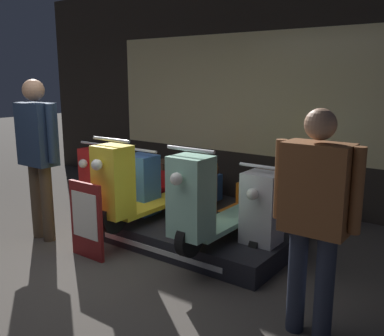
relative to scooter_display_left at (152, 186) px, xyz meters
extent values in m
plane|color=#423D38|center=(0.11, -1.28, -0.59)|extent=(30.00, 30.00, 0.00)
cube|color=#28231E|center=(0.11, 1.97, 1.01)|extent=(8.52, 0.08, 3.20)
cube|color=beige|center=(0.11, 1.93, 0.96)|extent=(4.69, 0.01, 1.70)
cube|color=black|center=(0.49, 0.08, -0.48)|extent=(2.18, 1.11, 0.22)
cube|color=silver|center=(0.49, -0.48, -0.49)|extent=(1.52, 0.01, 0.05)
cylinder|color=black|center=(0.00, -0.60, -0.21)|extent=(0.09, 0.33, 0.33)
cylinder|color=black|center=(0.00, 0.77, -0.21)|extent=(0.09, 0.33, 0.33)
cube|color=yellow|center=(0.00, 0.08, -0.22)|extent=(0.33, 1.27, 0.05)
cube|color=yellow|center=(0.00, -0.58, 0.17)|extent=(0.35, 0.29, 0.73)
cube|color=yellow|center=(0.00, 0.74, -0.13)|extent=(0.36, 0.34, 0.38)
cube|color=brown|center=(0.00, 0.73, 0.11)|extent=(0.26, 0.31, 0.10)
cylinder|color=silver|center=(0.00, -0.59, 0.60)|extent=(0.49, 0.03, 0.03)
sphere|color=white|center=(0.00, -0.78, 0.38)|extent=(0.11, 0.11, 0.11)
cylinder|color=black|center=(0.98, -0.60, -0.21)|extent=(0.09, 0.33, 0.33)
cylinder|color=black|center=(0.98, 0.77, -0.21)|extent=(0.09, 0.33, 0.33)
cube|color=#8EC6AD|center=(0.98, 0.08, -0.22)|extent=(0.33, 1.27, 0.05)
cube|color=#8EC6AD|center=(0.98, -0.58, 0.17)|extent=(0.35, 0.29, 0.73)
cube|color=#8EC6AD|center=(0.98, 0.74, -0.13)|extent=(0.36, 0.34, 0.38)
cube|color=brown|center=(0.98, 0.73, 0.11)|extent=(0.26, 0.31, 0.10)
cylinder|color=silver|center=(0.98, -0.59, 0.60)|extent=(0.49, 0.03, 0.03)
sphere|color=white|center=(0.98, -0.78, 0.38)|extent=(0.11, 0.11, 0.11)
cylinder|color=black|center=(-1.01, 0.05, -0.43)|extent=(0.09, 0.33, 0.33)
cylinder|color=black|center=(-1.01, 1.42, -0.43)|extent=(0.09, 0.33, 0.33)
cube|color=red|center=(-1.01, 0.73, -0.44)|extent=(0.33, 1.27, 0.05)
cube|color=red|center=(-1.01, 0.07, -0.05)|extent=(0.35, 0.29, 0.73)
cube|color=red|center=(-1.01, 1.39, -0.34)|extent=(0.36, 0.34, 0.38)
cube|color=brown|center=(-1.01, 1.38, -0.10)|extent=(0.26, 0.31, 0.10)
cylinder|color=silver|center=(-1.01, 0.06, 0.38)|extent=(0.49, 0.03, 0.03)
sphere|color=white|center=(-1.01, -0.13, 0.16)|extent=(0.11, 0.11, 0.11)
cylinder|color=black|center=(-0.22, 0.05, -0.43)|extent=(0.09, 0.33, 0.33)
cylinder|color=black|center=(-0.22, 1.42, -0.43)|extent=(0.09, 0.33, 0.33)
cube|color=#386BBC|center=(-0.22, 0.73, -0.44)|extent=(0.33, 1.27, 0.05)
cube|color=#386BBC|center=(-0.22, 0.07, -0.05)|extent=(0.35, 0.29, 0.73)
cube|color=#386BBC|center=(-0.22, 1.39, -0.34)|extent=(0.36, 0.34, 0.38)
cube|color=brown|center=(-0.22, 1.38, -0.10)|extent=(0.26, 0.31, 0.10)
cylinder|color=silver|center=(-0.22, 0.06, 0.38)|extent=(0.49, 0.03, 0.03)
sphere|color=white|center=(-0.22, -0.13, 0.16)|extent=(0.11, 0.11, 0.11)
cylinder|color=black|center=(0.56, 0.05, -0.43)|extent=(0.09, 0.33, 0.33)
cylinder|color=black|center=(0.56, 1.42, -0.43)|extent=(0.09, 0.33, 0.33)
cube|color=orange|center=(0.56, 0.73, -0.44)|extent=(0.33, 1.27, 0.05)
cube|color=orange|center=(0.56, 0.07, -0.05)|extent=(0.35, 0.29, 0.73)
cube|color=orange|center=(0.56, 1.39, -0.34)|extent=(0.36, 0.34, 0.38)
cube|color=brown|center=(0.56, 1.38, -0.10)|extent=(0.26, 0.31, 0.10)
cylinder|color=silver|center=(0.56, 0.06, 0.38)|extent=(0.49, 0.03, 0.03)
sphere|color=white|center=(0.56, -0.13, 0.16)|extent=(0.11, 0.11, 0.11)
cylinder|color=black|center=(1.35, 0.05, -0.43)|extent=(0.09, 0.33, 0.33)
cylinder|color=black|center=(1.35, 1.42, -0.43)|extent=(0.09, 0.33, 0.33)
cube|color=#BCBCC1|center=(1.35, 0.73, -0.44)|extent=(0.33, 1.27, 0.05)
cube|color=#BCBCC1|center=(1.35, 0.07, -0.05)|extent=(0.35, 0.29, 0.73)
cube|color=#BCBCC1|center=(1.35, 1.39, -0.34)|extent=(0.36, 0.34, 0.38)
cube|color=brown|center=(1.35, 1.38, -0.10)|extent=(0.26, 0.31, 0.10)
cylinder|color=silver|center=(1.35, 0.06, 0.38)|extent=(0.49, 0.03, 0.03)
sphere|color=white|center=(1.35, -0.13, 0.16)|extent=(0.11, 0.11, 0.11)
cylinder|color=#473828|center=(-1.03, -0.79, -0.17)|extent=(0.13, 0.13, 0.85)
cylinder|color=#473828|center=(-0.84, -0.79, -0.17)|extent=(0.13, 0.13, 0.85)
cube|color=#1E2D47|center=(-0.94, -0.79, 0.60)|extent=(0.43, 0.24, 0.67)
cylinder|color=#1E2D47|center=(-1.19, -0.79, 0.62)|extent=(0.08, 0.08, 0.62)
cylinder|color=#1E2D47|center=(-0.68, -0.79, 0.62)|extent=(0.08, 0.08, 0.62)
sphere|color=#A87A5B|center=(-0.94, -0.79, 1.07)|extent=(0.23, 0.23, 0.23)
cylinder|color=#232838|center=(2.07, -0.79, -0.21)|extent=(0.13, 0.13, 0.77)
cylinder|color=#232838|center=(2.27, -0.79, -0.21)|extent=(0.13, 0.13, 0.77)
cube|color=brown|center=(2.17, -0.79, 0.48)|extent=(0.44, 0.25, 0.61)
cylinder|color=brown|center=(1.91, -0.79, 0.51)|extent=(0.08, 0.08, 0.56)
cylinder|color=brown|center=(2.43, -0.79, 0.51)|extent=(0.08, 0.08, 0.56)
sphere|color=#A87A5B|center=(2.17, -0.79, 0.91)|extent=(0.21, 0.21, 0.21)
cube|color=maroon|center=(-0.12, -0.84, -0.20)|extent=(0.44, 0.04, 0.78)
cube|color=white|center=(-0.12, -0.86, -0.14)|extent=(0.36, 0.01, 0.47)
camera|label=1|loc=(3.13, -3.48, 1.21)|focal=40.00mm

